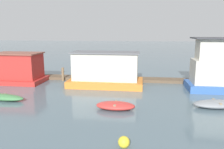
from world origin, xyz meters
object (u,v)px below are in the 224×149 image
Objects in this scene: dinghy_red at (116,106)px; dinghy_grey at (217,104)px; houseboat_blue at (224,68)px; buoy_yellow at (124,142)px; mooring_post_near_right at (132,74)px; mooring_post_far_right at (63,74)px; dinghy_green at (2,97)px; houseboat_orange at (106,71)px; houseboat_red at (18,68)px.

dinghy_grey is at bearing 10.41° from dinghy_red.
dinghy_grey reaches higher than dinghy_red.
houseboat_blue is 14.19m from buoy_yellow.
mooring_post_near_right reaches higher than dinghy_grey.
mooring_post_near_right is at bearing 0.00° from mooring_post_far_right.
mooring_post_near_right is (0.82, 8.15, 0.68)m from dinghy_red.
dinghy_green is 2.07× the size of mooring_post_near_right.
mooring_post_near_right is at bearing 84.26° from dinghy_red.
mooring_post_far_right is (-7.66, 0.00, -0.21)m from mooring_post_near_right.
dinghy_grey is at bearing -25.94° from mooring_post_far_right.
dinghy_grey is at bearing -30.22° from houseboat_orange.
houseboat_blue is 19.34m from dinghy_green.
houseboat_red reaches higher than dinghy_grey.
dinghy_red is at bearing 101.22° from buoy_yellow.
houseboat_blue is at bearing -6.37° from mooring_post_far_right.
buoy_yellow is at bearing -78.78° from dinghy_red.
mooring_post_near_right is at bearing 36.08° from dinghy_green.
dinghy_grey is 15.61m from mooring_post_far_right.
dinghy_green is 1.13× the size of dinghy_grey.
dinghy_grey is (18.49, -5.55, -1.24)m from houseboat_red.
houseboat_red is 2.81× the size of mooring_post_near_right.
houseboat_blue is at bearing 54.28° from buoy_yellow.
houseboat_red is 0.85× the size of houseboat_blue.
dinghy_grey is 8.89m from buoy_yellow.
houseboat_blue is 2.29× the size of dinghy_red.
houseboat_red is 3.60× the size of mooring_post_far_right.
buoy_yellow is at bearing -59.29° from mooring_post_far_right.
houseboat_blue is at bearing 68.01° from dinghy_grey.
houseboat_orange is 2.11× the size of dinghy_grey.
houseboat_blue is 8.67m from mooring_post_near_right.
houseboat_blue reaches higher than dinghy_green.
dinghy_red is 4.90× the size of buoy_yellow.
dinghy_grey is 1.84× the size of mooring_post_near_right.
houseboat_blue reaches higher than buoy_yellow.
houseboat_orange reaches higher than mooring_post_near_right.
buoy_yellow is (1.01, -5.07, 0.01)m from dinghy_red.
buoy_yellow reaches higher than dinghy_green.
dinghy_red is (1.79, -6.55, -1.30)m from houseboat_orange.
dinghy_green is at bearing -178.29° from dinghy_grey.
mooring_post_near_right is at bearing 31.45° from houseboat_orange.
houseboat_red is at bearing 178.07° from houseboat_orange.
houseboat_blue is at bearing 34.57° from dinghy_red.
dinghy_red is 8.22m from mooring_post_near_right.
dinghy_red is 0.79× the size of dinghy_grey.
houseboat_orange reaches higher than dinghy_green.
houseboat_orange is at bearing 103.53° from buoy_yellow.
houseboat_blue is 1.60× the size of dinghy_green.
dinghy_grey is 9.36m from mooring_post_near_right.
dinghy_green is 12.44m from mooring_post_near_right.
mooring_post_far_right is at bearing 130.04° from dinghy_red.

